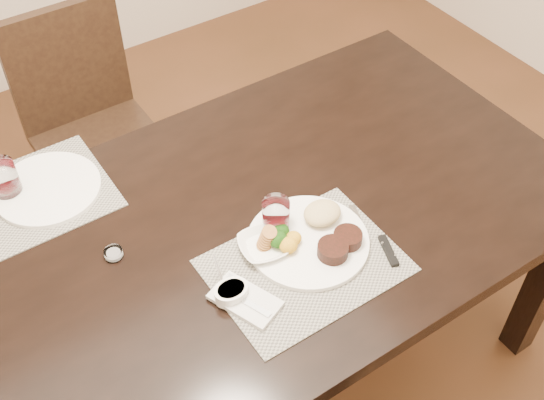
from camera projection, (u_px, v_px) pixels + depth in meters
ground_plane at (229, 383)px, 2.28m from camera, size 4.50×4.50×0.00m
dining_table at (218, 258)px, 1.80m from camera, size 2.00×1.00×0.75m
chair_far at (89, 119)px, 2.46m from camera, size 0.42×0.42×0.90m
placemat_near at (305, 265)px, 1.68m from camera, size 0.46×0.34×0.00m
placemat_far at (23, 201)px, 1.83m from camera, size 0.46×0.34×0.00m
dinner_plate at (314, 237)px, 1.72m from camera, size 0.31×0.31×0.06m
napkin_fork at (245, 300)px, 1.60m from camera, size 0.15×0.19×0.02m
steak_knife at (381, 244)px, 1.72m from camera, size 0.06×0.23×0.01m
cracker_bowl at (264, 245)px, 1.70m from camera, size 0.15×0.15×0.06m
sauce_ramekin at (231, 292)px, 1.60m from camera, size 0.08×0.13×0.07m
wine_glass_near at (276, 217)px, 1.73m from camera, size 0.07×0.07×0.10m
far_plate at (48, 189)px, 1.85m from camera, size 0.29×0.29×0.01m
wine_glass_far at (4, 181)px, 1.81m from camera, size 0.08×0.08×0.11m
salt_cellar at (114, 254)px, 1.69m from camera, size 0.05×0.05×0.02m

